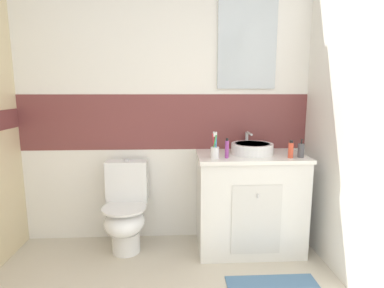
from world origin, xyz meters
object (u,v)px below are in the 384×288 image
Objects in this scene: toothbrush_cup at (215,151)px; toothpaste_tube_upright at (227,149)px; sink_basin at (252,148)px; soap_dispenser at (301,150)px; toilet at (126,210)px; deodorant_spray_can at (291,150)px.

toothbrush_cup reaches higher than toothpaste_tube_upright.
sink_basin reaches higher than soap_dispenser.
toilet is 1.48m from deodorant_spray_can.
sink_basin reaches higher than toothpaste_tube_upright.
soap_dispenser is at bearing 5.37° from deodorant_spray_can.
toothpaste_tube_upright reaches higher than toilet.
soap_dispenser is 0.09m from deodorant_spray_can.
deodorant_spray_can is at bearing -2.31° from toothpaste_tube_upright.
toothbrush_cup is at bearing -12.00° from toilet.
toothbrush_cup is 1.40× the size of soap_dispenser.
toothbrush_cup is at bearing -154.39° from sink_basin.
deodorant_spray_can is (0.27, -0.18, 0.02)m from sink_basin.
toilet is 1.03m from toothpaste_tube_upright.
sink_basin reaches higher than toilet.
sink_basin is 0.38m from toothbrush_cup.
toothpaste_tube_upright reaches higher than deodorant_spray_can.
toothbrush_cup reaches higher than toilet.
deodorant_spray_can reaches higher than toilet.
toothpaste_tube_upright is at bearing -146.64° from sink_basin.
deodorant_spray_can is 0.51m from toothpaste_tube_upright.
sink_basin is 2.51× the size of toothpaste_tube_upright.
sink_basin is at bearing 154.17° from soap_dispenser.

